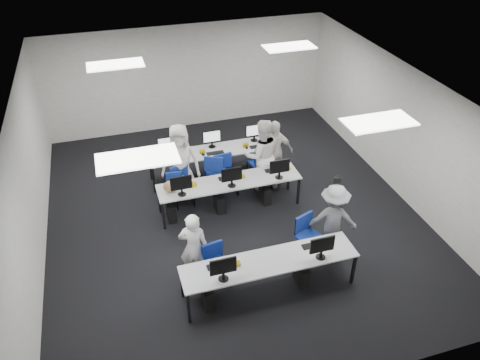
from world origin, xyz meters
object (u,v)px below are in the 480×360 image
object	(u,v)px
chair_5	(175,188)
student_0	(194,247)
chair_1	(309,244)
chair_7	(259,169)
student_3	(273,152)
desk_mid	(230,183)
desk_front	(270,263)
chair_2	(183,193)
chair_6	(215,176)
student_2	(181,161)
chair_4	(262,176)
student_1	(262,155)
photographer	(333,219)
chair_3	(226,181)
chair_0	(217,272)

from	to	relation	value
chair_5	student_0	world-z (taller)	student_0
chair_1	student_0	distance (m)	2.33
student_0	chair_7	bearing A→B (deg)	-106.68
chair_7	student_3	world-z (taller)	student_3
desk_mid	desk_front	bearing A→B (deg)	-90.00
desk_front	chair_2	size ratio (longest dim) A/B	3.57
desk_front	chair_6	bearing A→B (deg)	91.53
chair_7	student_2	xyz separation A→B (m)	(-1.94, -0.09, 0.63)
chair_2	chair_4	xyz separation A→B (m)	(1.99, 0.16, -0.01)
desk_front	student_1	world-z (taller)	student_1
chair_5	photographer	xyz separation A→B (m)	(2.70, -2.65, 0.51)
student_0	student_1	distance (m)	3.31
student_3	chair_1	bearing A→B (deg)	-84.88
student_2	photographer	bearing A→B (deg)	-31.01
chair_4	student_3	xyz separation A→B (m)	(0.30, 0.10, 0.55)
chair_2	desk_mid	bearing A→B (deg)	-31.81
chair_1	chair_7	world-z (taller)	chair_1
chair_5	chair_7	world-z (taller)	chair_7
chair_5	student_3	world-z (taller)	student_3
chair_4	student_2	distance (m)	2.04
desk_mid	chair_7	xyz separation A→B (m)	(1.02, 0.93, -0.39)
chair_4	student_2	xyz separation A→B (m)	(-1.93, 0.19, 0.64)
chair_2	student_3	xyz separation A→B (m)	(2.29, 0.26, 0.54)
chair_4	photographer	bearing A→B (deg)	-59.32
student_0	student_3	distance (m)	3.66
chair_1	chair_5	distance (m)	3.49
student_1	chair_3	bearing A→B (deg)	1.39
chair_0	chair_3	distance (m)	2.95
chair_2	chair_3	xyz separation A→B (m)	(1.07, 0.14, 0.02)
chair_7	student_0	world-z (taller)	student_0
chair_3	student_2	distance (m)	1.20
chair_0	chair_7	bearing A→B (deg)	49.50
desk_front	photographer	distance (m)	1.73
chair_3	chair_4	bearing A→B (deg)	-4.41
desk_mid	student_0	world-z (taller)	student_0
chair_6	student_1	xyz separation A→B (m)	(1.05, -0.34, 0.60)
chair_7	chair_3	bearing A→B (deg)	-174.39
chair_7	desk_front	bearing A→B (deg)	-118.02
desk_mid	chair_1	size ratio (longest dim) A/B	3.49
desk_front	chair_3	xyz separation A→B (m)	(0.09, 3.24, -0.38)
chair_5	chair_7	size ratio (longest dim) A/B	0.91
chair_1	chair_7	bearing A→B (deg)	70.48
chair_0	chair_3	world-z (taller)	chair_3
desk_front	desk_mid	bearing A→B (deg)	90.00
chair_4	chair_0	bearing A→B (deg)	-105.59
chair_1	student_1	world-z (taller)	student_1
chair_5	chair_7	xyz separation A→B (m)	(2.15, 0.18, 0.03)
chair_7	desk_mid	bearing A→B (deg)	-149.51
chair_1	student_1	distance (m)	2.63
chair_6	chair_7	bearing A→B (deg)	21.94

